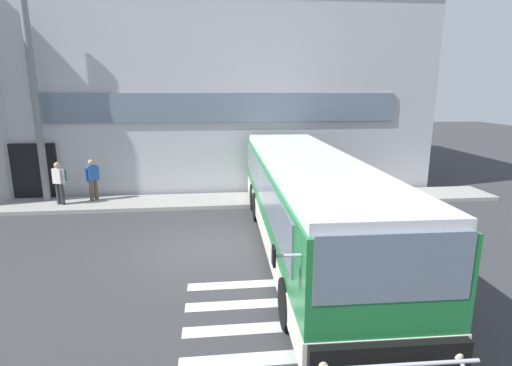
{
  "coord_description": "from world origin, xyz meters",
  "views": [
    {
      "loc": [
        0.47,
        -10.98,
        4.48
      ],
      "look_at": [
        1.87,
        1.74,
        1.5
      ],
      "focal_mm": 27.78,
      "sensor_mm": 36.0,
      "label": 1
    }
  ],
  "objects": [
    {
      "name": "ground_plane",
      "position": [
        0.0,
        0.0,
        -0.01
      ],
      "size": [
        80.0,
        90.0,
        0.02
      ],
      "primitive_type": "cube",
      "color": "#353538",
      "rests_on": "ground"
    },
    {
      "name": "bay_paint_stripes",
      "position": [
        2.0,
        -4.2,
        0.0
      ],
      "size": [
        4.4,
        3.96,
        0.01
      ],
      "color": "silver",
      "rests_on": "ground"
    },
    {
      "name": "terminal_building",
      "position": [
        -0.69,
        11.61,
        4.37
      ],
      "size": [
        22.54,
        13.8,
        8.76
      ],
      "color": "#B7B7BC",
      "rests_on": "ground"
    },
    {
      "name": "boarding_curb",
      "position": [
        0.0,
        4.8,
        0.07
      ],
      "size": [
        24.74,
        2.0,
        0.15
      ],
      "primitive_type": "cube",
      "color": "#9E9B93",
      "rests_on": "ground"
    },
    {
      "name": "entry_support_column",
      "position": [
        -6.29,
        5.4,
        3.99
      ],
      "size": [
        0.28,
        0.28,
        7.68
      ],
      "primitive_type": "cylinder",
      "color": "slate",
      "rests_on": "boarding_curb"
    },
    {
      "name": "bus_main_foreground",
      "position": [
        3.11,
        -0.29,
        1.34
      ],
      "size": [
        3.26,
        12.12,
        2.7
      ],
      "color": "#1E7238",
      "rests_on": "ground"
    },
    {
      "name": "passenger_near_column",
      "position": [
        -5.47,
        4.69,
        1.11
      ],
      "size": [
        0.54,
        0.48,
        1.68
      ],
      "color": "#2D2D33",
      "rests_on": "boarding_curb"
    },
    {
      "name": "passenger_by_doorway",
      "position": [
        -4.38,
        5.17,
        1.08
      ],
      "size": [
        0.46,
        0.43,
        1.68
      ],
      "color": "#4C4233",
      "rests_on": "boarding_curb"
    }
  ]
}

